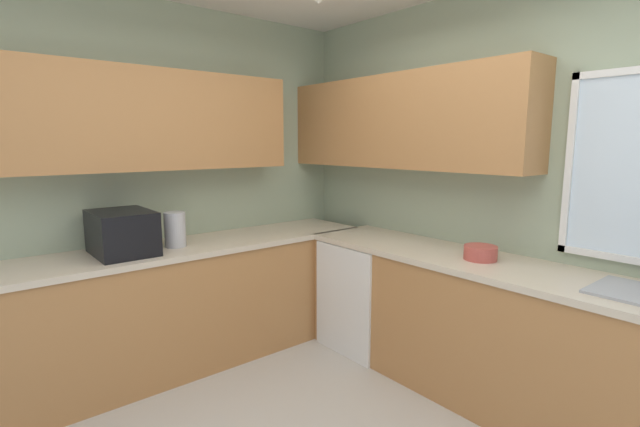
% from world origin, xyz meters
% --- Properties ---
extents(room_shell, '(4.07, 3.49, 2.74)m').
position_xyz_m(room_shell, '(-0.79, 0.58, 1.87)').
color(room_shell, '#9EAD8E').
rests_on(room_shell, ground_plane).
extents(counter_run_left, '(0.65, 3.10, 0.91)m').
position_xyz_m(counter_run_left, '(-1.67, 0.00, 0.45)').
color(counter_run_left, '#AD7542').
rests_on(counter_run_left, ground_plane).
extents(counter_run_back, '(3.16, 0.65, 0.91)m').
position_xyz_m(counter_run_back, '(0.21, 1.38, 0.45)').
color(counter_run_back, '#AD7542').
rests_on(counter_run_back, ground_plane).
extents(dishwasher, '(0.60, 0.60, 0.86)m').
position_xyz_m(dishwasher, '(-1.01, 1.35, 0.43)').
color(dishwasher, white).
rests_on(dishwasher, ground_plane).
extents(microwave, '(0.48, 0.36, 0.29)m').
position_xyz_m(microwave, '(-1.67, -0.34, 1.05)').
color(microwave, black).
rests_on(microwave, counter_run_left).
extents(kettle, '(0.15, 0.15, 0.25)m').
position_xyz_m(kettle, '(-1.65, 0.02, 1.03)').
color(kettle, '#B7B7BC').
rests_on(kettle, counter_run_left).
extents(bowl, '(0.21, 0.21, 0.09)m').
position_xyz_m(bowl, '(-0.05, 1.38, 0.95)').
color(bowl, '#B74C42').
rests_on(bowl, counter_run_back).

